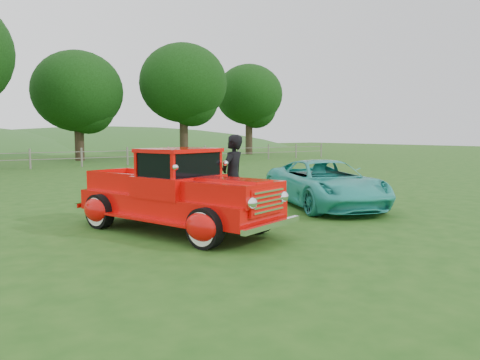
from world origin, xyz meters
TOP-DOWN VIEW (x-y plane):
  - ground at (0.00, 0.00)m, footprint 140.00×140.00m
  - fence_line at (0.00, 22.00)m, footprint 48.00×0.12m
  - tree_near_east at (5.00, 29.00)m, footprint 6.80×6.80m
  - tree_mid_east at (13.00, 27.00)m, footprint 7.20×7.20m
  - tree_far_east at (22.00, 30.00)m, footprint 6.60×6.60m
  - red_pickup at (-1.26, 1.42)m, footprint 3.26×5.28m
  - teal_sedan at (3.75, 1.94)m, footprint 3.77×5.26m
  - man at (0.55, 1.95)m, footprint 0.89×0.76m

SIDE VIEW (x-z plane):
  - ground at x=0.00m, z-range 0.00..0.00m
  - fence_line at x=0.00m, z-range 0.00..1.20m
  - teal_sedan at x=3.75m, z-range 0.00..1.33m
  - red_pickup at x=-1.26m, z-range -0.09..1.69m
  - man at x=0.55m, z-range 0.00..2.07m
  - tree_near_east at x=5.00m, z-range 1.08..9.41m
  - tree_far_east at x=22.00m, z-range 1.43..10.29m
  - tree_mid_east at x=13.00m, z-range 1.45..10.89m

